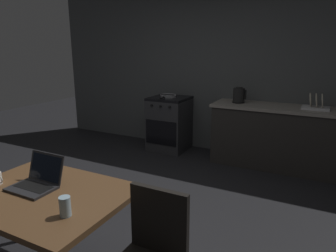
{
  "coord_description": "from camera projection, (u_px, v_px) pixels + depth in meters",
  "views": [
    {
      "loc": [
        1.72,
        -2.23,
        1.69
      ],
      "look_at": [
        0.12,
        0.86,
        0.79
      ],
      "focal_mm": 32.91,
      "sensor_mm": 36.0,
      "label": 1
    }
  ],
  "objects": [
    {
      "name": "laptop",
      "position": [
        36.0,
        181.0,
        2.19
      ],
      "size": [
        0.32,
        0.29,
        0.22
      ],
      "rotation": [
        0.0,
        0.0,
        0.12
      ],
      "color": "#232326",
      "rests_on": "dining_table"
    },
    {
      "name": "back_wall",
      "position": [
        227.0,
        73.0,
        4.85
      ],
      "size": [
        6.4,
        0.1,
        2.57
      ],
      "primitive_type": "cube",
      "color": "#4B4E4F",
      "rests_on": "ground_plane"
    },
    {
      "name": "stove_oven",
      "position": [
        169.0,
        123.0,
        5.14
      ],
      "size": [
        0.6,
        0.62,
        0.89
      ],
      "color": "#2D2D30",
      "rests_on": "ground_plane"
    },
    {
      "name": "dish_rack",
      "position": [
        316.0,
        106.0,
        4.06
      ],
      "size": [
        0.34,
        0.26,
        0.21
      ],
      "color": "silver",
      "rests_on": "kitchen_counter"
    },
    {
      "name": "frying_pan",
      "position": [
        168.0,
        96.0,
        5.0
      ],
      "size": [
        0.27,
        0.44,
        0.05
      ],
      "color": "gray",
      "rests_on": "stove_oven"
    },
    {
      "name": "electric_kettle",
      "position": [
        239.0,
        95.0,
        4.5
      ],
      "size": [
        0.2,
        0.17,
        0.23
      ],
      "color": "black",
      "rests_on": "kitchen_counter"
    },
    {
      "name": "kitchen_counter",
      "position": [
        289.0,
        138.0,
        4.3
      ],
      "size": [
        2.16,
        0.64,
        0.89
      ],
      "color": "#282623",
      "rests_on": "ground_plane"
    },
    {
      "name": "dining_table",
      "position": [
        45.0,
        202.0,
        2.14
      ],
      "size": [
        1.15,
        0.85,
        0.71
      ],
      "color": "brown",
      "rests_on": "ground_plane"
    },
    {
      "name": "drinking_glass",
      "position": [
        65.0,
        206.0,
        1.82
      ],
      "size": [
        0.07,
        0.07,
        0.12
      ],
      "color": "#99B7C6",
      "rests_on": "dining_table"
    },
    {
      "name": "ground_plane",
      "position": [
        119.0,
        219.0,
        3.11
      ],
      "size": [
        12.0,
        12.0,
        0.0
      ],
      "primitive_type": "plane",
      "color": "black"
    }
  ]
}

